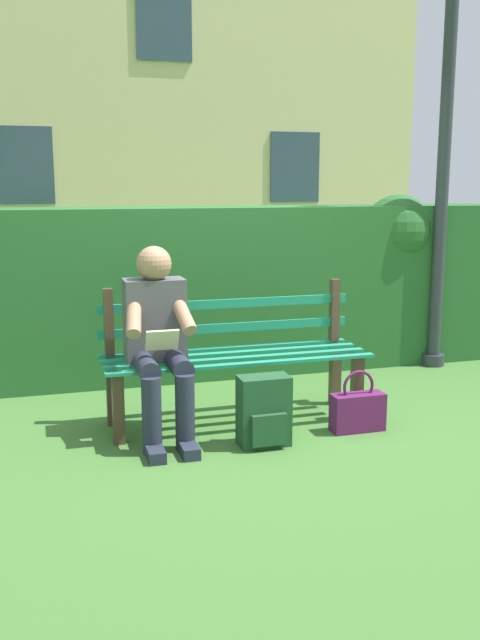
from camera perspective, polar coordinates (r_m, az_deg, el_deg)
ground at (r=4.76m, az=-0.34°, el=-8.27°), size 60.00×60.00×0.00m
park_bench at (r=4.70m, az=-0.57°, el=-2.91°), size 1.76×0.52×0.91m
person_seated at (r=4.38m, az=-6.66°, el=-1.38°), size 0.44×0.73×1.20m
hedge_backdrop at (r=5.95m, az=0.08°, el=2.87°), size 4.79×0.74×1.49m
building_facade at (r=13.64m, az=-7.40°, el=18.30°), size 9.08×3.20×6.66m
backpack at (r=4.30m, az=1.97°, el=-7.47°), size 0.31×0.25×0.43m
handbag at (r=4.62m, az=9.56°, el=-7.26°), size 0.35×0.13×0.40m
lamp_post at (r=6.27m, az=16.46°, el=16.07°), size 0.29×0.29×3.49m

